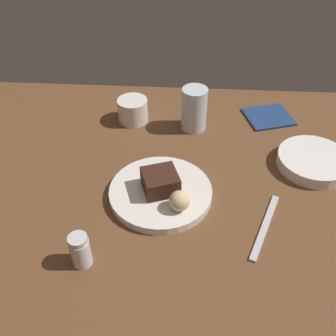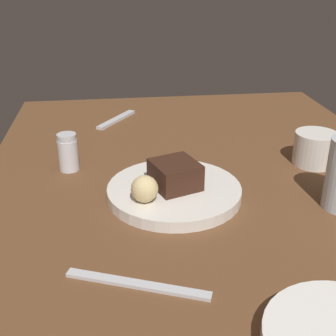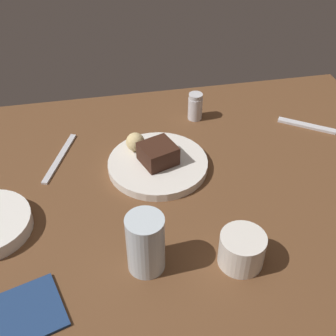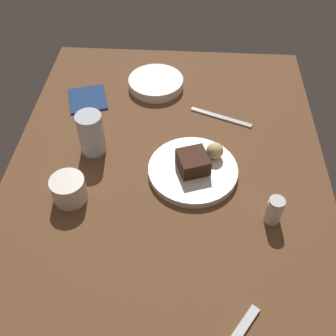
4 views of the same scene
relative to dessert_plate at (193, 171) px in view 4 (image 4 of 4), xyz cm
name	(u,v)px [view 4 (image 4 of 4)]	position (x,y,z in cm)	size (l,w,h in cm)	color
dining_table	(166,181)	(1.74, -6.87, -2.48)	(120.00, 84.00, 3.00)	brown
dessert_plate	(193,171)	(0.00, 0.00, 0.00)	(23.15, 23.15, 1.96)	white
chocolate_cake_slice	(193,162)	(0.04, -0.14, 3.24)	(7.23, 7.49, 4.52)	#381E14
bread_roll	(215,151)	(-4.40, 5.42, 3.19)	(4.43, 4.43, 4.43)	#DBC184
salt_shaker	(274,211)	(13.52, 18.81, 2.67)	(3.86, 3.86, 7.40)	silver
water_glass	(91,133)	(-7.00, -27.26, 5.00)	(6.86, 6.86, 11.96)	silver
side_bowl	(156,83)	(-36.51, -12.67, 0.52)	(17.45, 17.45, 3.00)	white
coffee_cup	(69,189)	(10.09, -29.76, 2.30)	(8.37, 8.37, 6.57)	silver
butter_knife	(221,117)	(-22.48, 7.88, -0.73)	(19.00, 1.40, 0.50)	silver
folded_napkin	(88,99)	(-28.47, -33.36, -0.68)	(12.40, 11.26, 0.60)	navy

